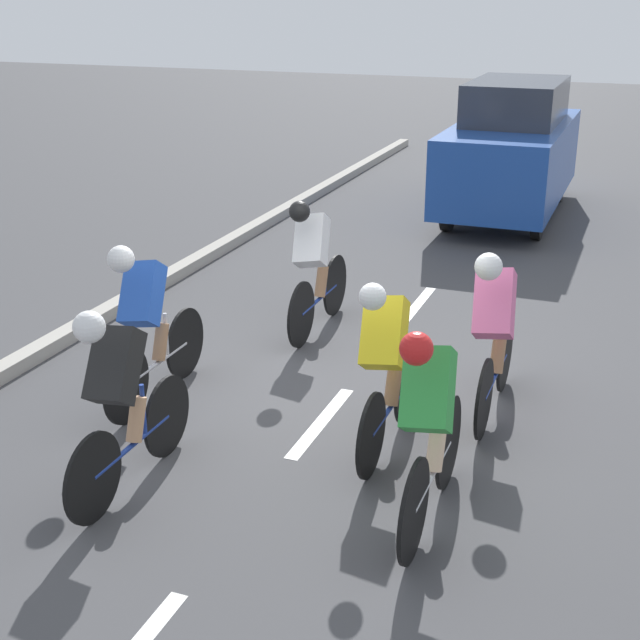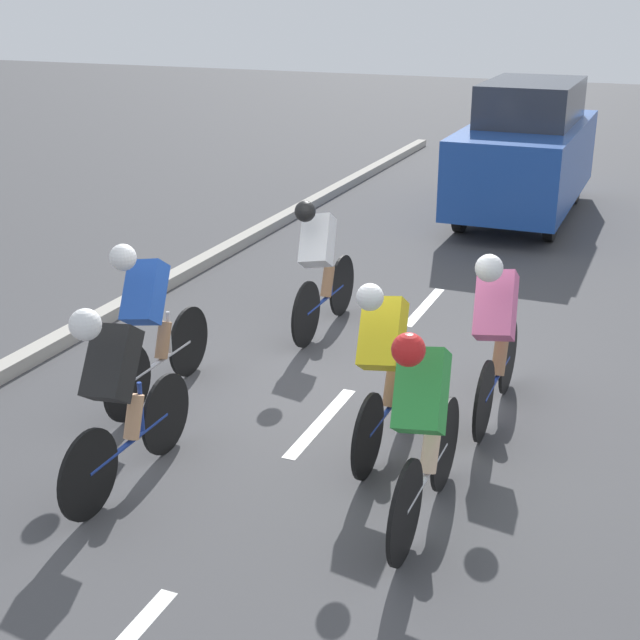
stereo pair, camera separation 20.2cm
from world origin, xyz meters
name	(u,v)px [view 2 (the right image)]	position (x,y,z in m)	size (l,w,h in m)	color
ground_plane	(336,406)	(0.00, 0.00, 0.00)	(60.00, 60.00, 0.00)	#424244
lane_stripe_mid	(321,422)	(0.00, 0.35, 0.00)	(0.12, 1.40, 0.01)	white
lane_stripe_far	(424,307)	(0.00, -2.85, 0.00)	(0.12, 1.40, 0.01)	white
curb	(25,359)	(3.20, 0.35, 0.07)	(0.20, 28.05, 0.14)	#A8A399
cyclist_white	(320,263)	(0.84, -1.65, 0.78)	(0.41, 1.74, 1.50)	black
cyclist_black	(117,391)	(0.98, 1.89, 0.79)	(0.37, 1.69, 1.51)	black
cyclist_blue	(149,316)	(1.60, 0.49, 0.80)	(0.40, 1.72, 1.53)	black
cyclist_green	(423,424)	(-1.23, 1.54, 0.79)	(0.39, 1.71, 1.53)	black
cyclist_yellow	(384,363)	(-0.65, 0.61, 0.78)	(0.39, 1.68, 1.50)	black
cyclist_pink	(496,331)	(-1.33, -0.31, 0.81)	(0.39, 1.70, 1.55)	black
support_car	(526,150)	(-0.23, -7.72, 1.07)	(1.70, 4.26, 2.14)	black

